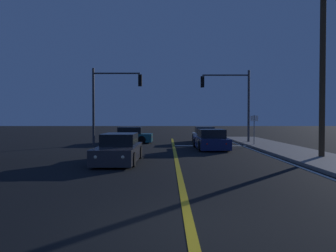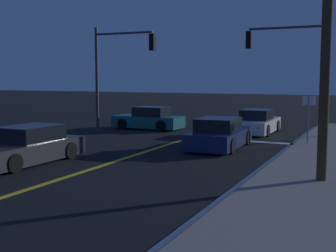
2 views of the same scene
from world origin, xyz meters
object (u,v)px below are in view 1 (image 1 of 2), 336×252
(utility_pole_right, at_px, (322,44))
(car_far_approaching_white, at_px, (204,136))
(car_distant_tail_charcoal, at_px, (119,150))
(car_parked_curb_navy, at_px, (210,140))
(car_mid_block_teal, at_px, (128,136))
(traffic_signal_far_left, at_px, (110,94))
(traffic_signal_near_right, at_px, (231,95))
(street_sign_corner, at_px, (254,125))

(utility_pole_right, bearing_deg, car_far_approaching_white, 112.31)
(car_distant_tail_charcoal, height_order, car_parked_curb_navy, same)
(car_far_approaching_white, relative_size, car_distant_tail_charcoal, 0.89)
(car_far_approaching_white, height_order, car_parked_curb_navy, same)
(car_mid_block_teal, distance_m, traffic_signal_far_left, 4.01)
(traffic_signal_near_right, bearing_deg, car_far_approaching_white, -27.39)
(car_far_approaching_white, xyz_separation_m, traffic_signal_far_left, (-7.54, -2.50, 3.38))
(car_mid_block_teal, relative_size, utility_pole_right, 0.38)
(car_distant_tail_charcoal, bearing_deg, traffic_signal_near_right, -123.31)
(car_parked_curb_navy, xyz_separation_m, traffic_signal_far_left, (-7.31, 3.42, 3.38))
(car_far_approaching_white, relative_size, street_sign_corner, 1.82)
(car_mid_block_teal, height_order, traffic_signal_far_left, traffic_signal_far_left)
(car_far_approaching_white, xyz_separation_m, street_sign_corner, (3.22, -3.90, 0.98))
(traffic_signal_near_right, bearing_deg, traffic_signal_far_left, 8.25)
(utility_pole_right, bearing_deg, car_distant_tail_charcoal, -174.57)
(car_far_approaching_white, relative_size, traffic_signal_near_right, 0.70)
(car_far_approaching_white, xyz_separation_m, utility_pole_right, (4.62, -11.25, 5.16))
(traffic_signal_near_right, xyz_separation_m, utility_pole_right, (2.50, -10.16, 1.74))
(traffic_signal_near_right, bearing_deg, utility_pole_right, 103.84)
(traffic_signal_far_left, xyz_separation_m, utility_pole_right, (12.16, -8.76, 1.78))
(car_mid_block_teal, bearing_deg, car_parked_curb_navy, -129.48)
(car_parked_curb_navy, height_order, street_sign_corner, street_sign_corner)
(utility_pole_right, bearing_deg, car_parked_curb_navy, 132.32)
(car_far_approaching_white, bearing_deg, utility_pole_right, -67.54)
(traffic_signal_near_right, height_order, traffic_signal_far_left, traffic_signal_near_right)
(car_mid_block_teal, bearing_deg, utility_pole_right, -132.92)
(traffic_signal_near_right, relative_size, utility_pole_right, 0.54)
(car_far_approaching_white, xyz_separation_m, car_mid_block_teal, (-6.45, -0.64, 0.00))
(street_sign_corner, bearing_deg, car_far_approaching_white, 129.55)
(car_distant_tail_charcoal, distance_m, traffic_signal_near_right, 13.85)
(car_far_approaching_white, relative_size, car_mid_block_teal, 0.99)
(car_parked_curb_navy, distance_m, utility_pole_right, 8.87)
(car_far_approaching_white, height_order, car_distant_tail_charcoal, same)
(car_far_approaching_white, xyz_separation_m, traffic_signal_near_right, (2.11, -1.10, 3.42))
(car_distant_tail_charcoal, bearing_deg, traffic_signal_far_left, -76.80)
(car_mid_block_teal, xyz_separation_m, street_sign_corner, (9.67, -3.26, 0.98))
(car_far_approaching_white, bearing_deg, street_sign_corner, -50.29)
(car_far_approaching_white, relative_size, utility_pole_right, 0.38)
(car_far_approaching_white, relative_size, car_parked_curb_navy, 0.93)
(car_far_approaching_white, relative_size, traffic_signal_far_left, 0.71)
(utility_pole_right, bearing_deg, car_mid_block_teal, 136.20)
(street_sign_corner, bearing_deg, car_distant_tail_charcoal, -136.05)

